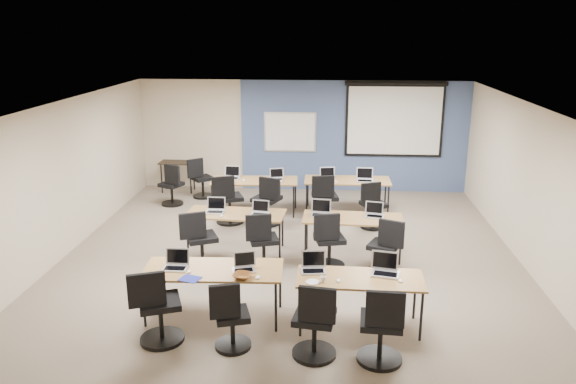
# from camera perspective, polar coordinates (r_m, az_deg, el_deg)

# --- Properties ---
(floor) EXTENTS (8.00, 9.00, 0.02)m
(floor) POSITION_cam_1_polar(r_m,az_deg,el_deg) (9.91, 0.17, -6.87)
(floor) COLOR #6B6354
(floor) RESTS_ON ground
(ceiling) EXTENTS (8.00, 9.00, 0.02)m
(ceiling) POSITION_cam_1_polar(r_m,az_deg,el_deg) (9.18, 0.18, 8.80)
(ceiling) COLOR white
(ceiling) RESTS_ON ground
(wall_back) EXTENTS (8.00, 0.04, 2.70)m
(wall_back) POSITION_cam_1_polar(r_m,az_deg,el_deg) (13.83, 1.48, 5.73)
(wall_back) COLOR beige
(wall_back) RESTS_ON ground
(wall_front) EXTENTS (8.00, 0.04, 2.70)m
(wall_front) POSITION_cam_1_polar(r_m,az_deg,el_deg) (5.29, -3.30, -12.70)
(wall_front) COLOR beige
(wall_front) RESTS_ON ground
(wall_left) EXTENTS (0.04, 9.00, 2.70)m
(wall_left) POSITION_cam_1_polar(r_m,az_deg,el_deg) (10.51, -22.15, 1.04)
(wall_left) COLOR beige
(wall_left) RESTS_ON ground
(wall_right) EXTENTS (0.04, 9.00, 2.70)m
(wall_right) POSITION_cam_1_polar(r_m,az_deg,el_deg) (10.02, 23.65, 0.16)
(wall_right) COLOR beige
(wall_right) RESTS_ON ground
(blue_accent_panel) EXTENTS (5.50, 0.04, 2.70)m
(blue_accent_panel) POSITION_cam_1_polar(r_m,az_deg,el_deg) (13.80, 6.69, 5.60)
(blue_accent_panel) COLOR #3D5977
(blue_accent_panel) RESTS_ON wall_back
(whiteboard) EXTENTS (1.28, 0.03, 0.98)m
(whiteboard) POSITION_cam_1_polar(r_m,az_deg,el_deg) (13.76, 0.21, 6.10)
(whiteboard) COLOR silver
(whiteboard) RESTS_ON wall_back
(projector_screen) EXTENTS (2.40, 0.10, 1.82)m
(projector_screen) POSITION_cam_1_polar(r_m,az_deg,el_deg) (13.72, 10.77, 7.63)
(projector_screen) COLOR black
(projector_screen) RESTS_ON wall_back
(training_table_front_left) EXTENTS (1.91, 0.80, 0.73)m
(training_table_front_left) POSITION_cam_1_polar(r_m,az_deg,el_deg) (7.86, -7.60, -8.01)
(training_table_front_left) COLOR olive
(training_table_front_left) RESTS_ON floor
(training_table_front_right) EXTENTS (1.68, 0.70, 0.73)m
(training_table_front_right) POSITION_cam_1_polar(r_m,az_deg,el_deg) (7.60, 7.34, -8.95)
(training_table_front_right) COLOR brown
(training_table_front_right) RESTS_ON floor
(training_table_mid_left) EXTENTS (1.75, 0.73, 0.73)m
(training_table_mid_left) POSITION_cam_1_polar(r_m,az_deg,el_deg) (10.07, -5.34, -2.39)
(training_table_mid_left) COLOR brown
(training_table_mid_left) RESTS_ON floor
(training_table_mid_right) EXTENTS (1.74, 0.72, 0.73)m
(training_table_mid_right) POSITION_cam_1_polar(r_m,az_deg,el_deg) (9.85, 6.58, -2.86)
(training_table_mid_right) COLOR olive
(training_table_mid_right) RESTS_ON floor
(training_table_back_left) EXTENTS (1.87, 0.78, 0.73)m
(training_table_back_left) POSITION_cam_1_polar(r_m,az_deg,el_deg) (12.19, -3.43, 1.02)
(training_table_back_left) COLOR olive
(training_table_back_left) RESTS_ON floor
(training_table_back_right) EXTENTS (1.86, 0.77, 0.73)m
(training_table_back_right) POSITION_cam_1_polar(r_m,az_deg,el_deg) (12.26, 6.04, 1.05)
(training_table_back_right) COLOR brown
(training_table_back_right) RESTS_ON floor
(laptop_0) EXTENTS (0.33, 0.28, 0.25)m
(laptop_0) POSITION_cam_1_polar(r_m,az_deg,el_deg) (7.93, -11.30, -7.13)
(laptop_0) COLOR silver
(laptop_0) RESTS_ON training_table_front_left
(mouse_0) EXTENTS (0.07, 0.10, 0.03)m
(mouse_0) POSITION_cam_1_polar(r_m,az_deg,el_deg) (7.78, -10.00, -7.97)
(mouse_0) COLOR white
(mouse_0) RESTS_ON training_table_front_left
(task_chair_0) EXTENTS (0.60, 0.57, 1.05)m
(task_chair_0) POSITION_cam_1_polar(r_m,az_deg,el_deg) (7.48, -13.11, -11.80)
(task_chair_0) COLOR black
(task_chair_0) RESTS_ON floor
(laptop_1) EXTENTS (0.30, 0.26, 0.23)m
(laptop_1) POSITION_cam_1_polar(r_m,az_deg,el_deg) (7.75, -4.49, -7.48)
(laptop_1) COLOR #BCBCC0
(laptop_1) RESTS_ON training_table_front_left
(mouse_1) EXTENTS (0.09, 0.11, 0.03)m
(mouse_1) POSITION_cam_1_polar(r_m,az_deg,el_deg) (7.50, -3.08, -8.66)
(mouse_1) COLOR white
(mouse_1) RESTS_ON training_table_front_left
(task_chair_1) EXTENTS (0.48, 0.47, 0.95)m
(task_chair_1) POSITION_cam_1_polar(r_m,az_deg,el_deg) (7.22, -5.86, -12.94)
(task_chair_1) COLOR black
(task_chair_1) RESTS_ON floor
(laptop_2) EXTENTS (0.33, 0.28, 0.25)m
(laptop_2) POSITION_cam_1_polar(r_m,az_deg,el_deg) (7.71, 2.59, -7.53)
(laptop_2) COLOR #B7B8C3
(laptop_2) RESTS_ON training_table_front_right
(mouse_2) EXTENTS (0.06, 0.09, 0.03)m
(mouse_2) POSITION_cam_1_polar(r_m,az_deg,el_deg) (7.44, 5.14, -8.95)
(mouse_2) COLOR white
(mouse_2) RESTS_ON training_table_front_right
(task_chair_2) EXTENTS (0.55, 0.55, 1.03)m
(task_chair_2) POSITION_cam_1_polar(r_m,az_deg,el_deg) (7.01, 2.76, -13.49)
(task_chair_2) COLOR black
(task_chair_2) RESTS_ON floor
(laptop_3) EXTENTS (0.36, 0.31, 0.27)m
(laptop_3) POSITION_cam_1_polar(r_m,az_deg,el_deg) (7.73, 9.84, -7.67)
(laptop_3) COLOR #AEAFB8
(laptop_3) RESTS_ON training_table_front_right
(mouse_3) EXTENTS (0.06, 0.09, 0.03)m
(mouse_3) POSITION_cam_1_polar(r_m,az_deg,el_deg) (7.55, 11.35, -8.83)
(mouse_3) COLOR white
(mouse_3) RESTS_ON training_table_front_right
(task_chair_3) EXTENTS (0.56, 0.56, 1.03)m
(task_chair_3) POSITION_cam_1_polar(r_m,az_deg,el_deg) (6.99, 9.47, -13.78)
(task_chair_3) COLOR black
(task_chair_3) RESTS_ON floor
(laptop_4) EXTENTS (0.33, 0.28, 0.25)m
(laptop_4) POSITION_cam_1_polar(r_m,az_deg,el_deg) (10.14, -7.38, -1.67)
(laptop_4) COLOR #B3B3B5
(laptop_4) RESTS_ON training_table_mid_left
(mouse_4) EXTENTS (0.07, 0.10, 0.03)m
(mouse_4) POSITION_cam_1_polar(r_m,az_deg,el_deg) (9.90, -6.75, -2.41)
(mouse_4) COLOR white
(mouse_4) RESTS_ON training_table_mid_left
(task_chair_4) EXTENTS (0.58, 0.54, 1.02)m
(task_chair_4) POSITION_cam_1_polar(r_m,az_deg,el_deg) (9.56, -8.94, -5.24)
(task_chair_4) COLOR black
(task_chair_4) RESTS_ON floor
(laptop_5) EXTENTS (0.31, 0.26, 0.23)m
(laptop_5) POSITION_cam_1_polar(r_m,az_deg,el_deg) (9.95, -2.85, -1.93)
(laptop_5) COLOR silver
(laptop_5) RESTS_ON training_table_mid_left
(mouse_5) EXTENTS (0.07, 0.11, 0.04)m
(mouse_5) POSITION_cam_1_polar(r_m,az_deg,el_deg) (9.71, -1.93, -2.68)
(mouse_5) COLOR white
(mouse_5) RESTS_ON training_table_mid_left
(task_chair_5) EXTENTS (0.53, 0.52, 1.00)m
(task_chair_5) POSITION_cam_1_polar(r_m,az_deg,el_deg) (9.43, -2.60, -5.42)
(task_chair_5) COLOR black
(task_chair_5) RESTS_ON floor
(laptop_6) EXTENTS (0.35, 0.30, 0.26)m
(laptop_6) POSITION_cam_1_polar(r_m,az_deg,el_deg) (9.91, 3.38, -1.97)
(laptop_6) COLOR #BCBCC0
(laptop_6) RESTS_ON training_table_mid_right
(mouse_6) EXTENTS (0.08, 0.10, 0.03)m
(mouse_6) POSITION_cam_1_polar(r_m,az_deg,el_deg) (9.67, 4.88, -2.82)
(mouse_6) COLOR white
(mouse_6) RESTS_ON training_table_mid_right
(task_chair_6) EXTENTS (0.53, 0.53, 1.01)m
(task_chair_6) POSITION_cam_1_polar(r_m,az_deg,el_deg) (9.44, 4.15, -5.38)
(task_chair_6) COLOR black
(task_chair_6) RESTS_ON floor
(laptop_7) EXTENTS (0.31, 0.27, 0.24)m
(laptop_7) POSITION_cam_1_polar(r_m,az_deg,el_deg) (9.95, 8.78, -2.10)
(laptop_7) COLOR silver
(laptop_7) RESTS_ON training_table_mid_right
(mouse_7) EXTENTS (0.08, 0.10, 0.03)m
(mouse_7) POSITION_cam_1_polar(r_m,az_deg,el_deg) (9.72, 10.64, -2.96)
(mouse_7) COLOR white
(mouse_7) RESTS_ON training_table_mid_right
(task_chair_7) EXTENTS (0.55, 0.51, 0.99)m
(task_chair_7) POSITION_cam_1_polar(r_m,az_deg,el_deg) (9.30, 9.85, -5.99)
(task_chair_7) COLOR black
(task_chair_7) RESTS_ON floor
(laptop_8) EXTENTS (0.34, 0.29, 0.26)m
(laptop_8) POSITION_cam_1_polar(r_m,az_deg,el_deg) (12.36, -5.73, 1.71)
(laptop_8) COLOR silver
(laptop_8) RESTS_ON training_table_back_left
(mouse_8) EXTENTS (0.08, 0.11, 0.04)m
(mouse_8) POSITION_cam_1_polar(r_m,az_deg,el_deg) (12.13, -4.50, 1.21)
(mouse_8) COLOR white
(mouse_8) RESTS_ON training_table_back_left
(task_chair_8) EXTENTS (0.60, 0.57, 1.05)m
(task_chair_8) POSITION_cam_1_polar(r_m,az_deg,el_deg) (11.61, -6.10, -1.13)
(task_chair_8) COLOR black
(task_chair_8) RESTS_ON floor
(laptop_9) EXTENTS (0.31, 0.26, 0.23)m
(laptop_9) POSITION_cam_1_polar(r_m,az_deg,el_deg) (12.19, -1.19, 1.55)
(laptop_9) COLOR silver
(laptop_9) RESTS_ON training_table_back_left
(mouse_9) EXTENTS (0.08, 0.10, 0.03)m
(mouse_9) POSITION_cam_1_polar(r_m,az_deg,el_deg) (12.03, -0.71, 1.11)
(mouse_9) COLOR white
(mouse_9) RESTS_ON training_table_back_left
(task_chair_9) EXTENTS (0.60, 0.57, 1.04)m
(task_chair_9) POSITION_cam_1_polar(r_m,az_deg,el_deg) (11.46, -2.11, -1.28)
(task_chair_9) COLOR black
(task_chair_9) RESTS_ON floor
(laptop_10) EXTENTS (0.33, 0.28, 0.25)m
(laptop_10) POSITION_cam_1_polar(r_m,az_deg,el_deg) (12.25, 4.01, 1.60)
(laptop_10) COLOR #B8B8B8
(laptop_10) RESTS_ON training_table_back_right
(mouse_10) EXTENTS (0.09, 0.11, 0.03)m
(mouse_10) POSITION_cam_1_polar(r_m,az_deg,el_deg) (12.02, 4.90, 1.05)
(mouse_10) COLOR white
(mouse_10) RESTS_ON training_table_back_right
(task_chair_10) EXTENTS (0.56, 0.56, 1.04)m
(task_chair_10) POSITION_cam_1_polar(r_m,az_deg,el_deg) (11.64, 3.71, -1.04)
(task_chair_10) COLOR black
(task_chair_10) RESTS_ON floor
(laptop_11) EXTENTS (0.36, 0.30, 0.27)m
(laptop_11) POSITION_cam_1_polar(r_m,az_deg,el_deg) (12.20, 7.81, 1.45)
(laptop_11) COLOR #A4A4AA
(laptop_11) RESTS_ON training_table_back_right
(mouse_11) EXTENTS (0.08, 0.10, 0.03)m
(mouse_11) POSITION_cam_1_polar(r_m,az_deg,el_deg) (12.03, 9.13, 0.91)
(mouse_11) COLOR white
(mouse_11) RESTS_ON training_table_back_right
(task_chair_11) EXTENTS (0.54, 0.51, 0.99)m
(task_chair_11) POSITION_cam_1_polar(r_m,az_deg,el_deg) (11.39, 8.59, -1.70)
(task_chair_11) COLOR black
(task_chair_11) RESTS_ON floor
(blue_mousepad) EXTENTS (0.31, 0.29, 0.01)m
(blue_mousepad) POSITION_cam_1_polar(r_m,az_deg,el_deg) (7.59, -9.91, -8.67)
(blue_mousepad) COLOR navy
(blue_mousepad) RESTS_ON training_table_front_left
(snack_bowl) EXTENTS (0.33, 0.33, 0.07)m
(snack_bowl) POSITION_cam_1_polar(r_m,az_deg,el_deg) (7.51, -4.67, -8.48)
(snack_bowl) COLOR brown
(snack_bowl) RESTS_ON training_table_front_left
(snack_plate) EXTENTS (0.19, 0.19, 0.01)m
(snack_plate) POSITION_cam_1_polar(r_m,az_deg,el_deg) (7.39, 2.51, -9.13)
(snack_plate) COLOR white
(snack_plate) RESTS_ON training_table_front_right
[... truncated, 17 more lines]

